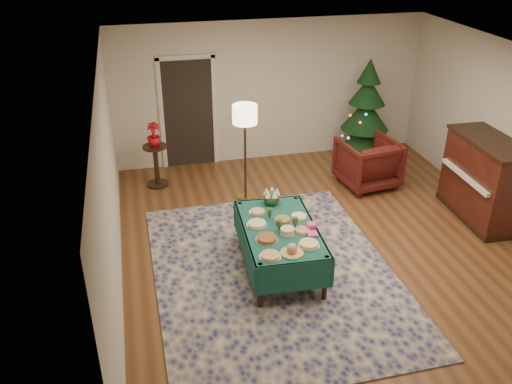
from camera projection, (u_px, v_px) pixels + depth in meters
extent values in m
plane|color=#593319|center=(331.00, 249.00, 7.96)|extent=(7.00, 7.00, 0.00)
plane|color=white|center=(345.00, 67.00, 6.71)|extent=(7.00, 7.00, 0.00)
plane|color=beige|center=(271.00, 91.00, 10.35)|extent=(6.00, 0.00, 6.00)
plane|color=beige|center=(496.00, 345.00, 4.32)|extent=(6.00, 0.00, 6.00)
plane|color=beige|center=(110.00, 190.00, 6.72)|extent=(0.00, 7.00, 7.00)
cube|color=black|center=(189.00, 115.00, 10.16)|extent=(0.92, 0.02, 2.04)
cube|color=silver|center=(162.00, 115.00, 10.04)|extent=(0.08, 0.04, 2.14)
cube|color=silver|center=(215.00, 111.00, 10.24)|extent=(0.08, 0.04, 2.14)
cube|color=silver|center=(185.00, 57.00, 9.65)|extent=(1.08, 0.04, 0.08)
cube|color=#14184C|center=(274.00, 273.00, 7.43)|extent=(3.22, 4.22, 0.02)
cylinder|color=black|center=(260.00, 286.00, 6.64)|extent=(0.06, 0.06, 0.67)
cylinder|color=black|center=(240.00, 223.00, 7.99)|extent=(0.06, 0.06, 0.67)
cylinder|color=black|center=(325.00, 279.00, 6.78)|extent=(0.06, 0.06, 0.67)
cylinder|color=black|center=(295.00, 218.00, 8.12)|extent=(0.06, 0.06, 0.67)
cube|color=#154B40|center=(280.00, 229.00, 7.24)|extent=(1.06, 1.73, 0.04)
cube|color=#154B40|center=(267.00, 211.00, 8.05)|extent=(1.00, 0.08, 0.42)
cube|color=#154B40|center=(295.00, 277.00, 6.60)|extent=(1.00, 0.08, 0.42)
cube|color=#154B40|center=(314.00, 237.00, 7.40)|extent=(0.11, 1.71, 0.42)
cube|color=#154B40|center=(245.00, 244.00, 7.25)|extent=(0.11, 1.71, 0.42)
cylinder|color=silver|center=(270.00, 257.00, 6.62)|extent=(0.27, 0.27, 0.01)
cylinder|color=tan|center=(270.00, 255.00, 6.61)|extent=(0.23, 0.23, 0.03)
cylinder|color=silver|center=(292.00, 253.00, 6.68)|extent=(0.29, 0.29, 0.01)
sphere|color=#CC727A|center=(292.00, 248.00, 6.65)|extent=(0.13, 0.13, 0.13)
cylinder|color=silver|center=(309.00, 246.00, 6.83)|extent=(0.28, 0.28, 0.01)
cylinder|color=#D8D172|center=(309.00, 244.00, 6.82)|extent=(0.23, 0.23, 0.04)
cylinder|color=silver|center=(267.00, 239.00, 6.96)|extent=(0.30, 0.30, 0.01)
cylinder|color=brown|center=(267.00, 238.00, 6.95)|extent=(0.25, 0.25, 0.04)
cylinder|color=silver|center=(287.00, 234.00, 7.08)|extent=(0.22, 0.22, 0.01)
cylinder|color=tan|center=(287.00, 231.00, 7.06)|extent=(0.18, 0.18, 0.08)
cylinder|color=silver|center=(302.00, 231.00, 7.14)|extent=(0.23, 0.23, 0.01)
cylinder|color=#B2844C|center=(302.00, 230.00, 7.13)|extent=(0.20, 0.20, 0.03)
cylinder|color=silver|center=(257.00, 225.00, 7.28)|extent=(0.29, 0.29, 0.01)
cylinder|color=#D8BF7F|center=(257.00, 224.00, 7.27)|extent=(0.24, 0.24, 0.04)
cylinder|color=silver|center=(282.00, 222.00, 7.35)|extent=(0.25, 0.25, 0.01)
cylinder|color=maroon|center=(283.00, 220.00, 7.33)|extent=(0.21, 0.21, 0.05)
cylinder|color=silver|center=(299.00, 217.00, 7.46)|extent=(0.24, 0.24, 0.01)
cylinder|color=#F2EACC|center=(299.00, 216.00, 7.45)|extent=(0.21, 0.21, 0.03)
cylinder|color=silver|center=(257.00, 213.00, 7.58)|extent=(0.23, 0.23, 0.01)
cylinder|color=tan|center=(257.00, 211.00, 7.57)|extent=(0.20, 0.20, 0.03)
cone|color=#2D471E|center=(270.00, 216.00, 7.42)|extent=(0.06, 0.06, 0.08)
cylinder|color=#2D471E|center=(270.00, 211.00, 7.39)|extent=(0.07, 0.07, 0.08)
cone|color=#2D471E|center=(295.00, 225.00, 7.21)|extent=(0.06, 0.06, 0.08)
cylinder|color=#2D471E|center=(295.00, 220.00, 7.18)|extent=(0.07, 0.07, 0.08)
cone|color=#2D471E|center=(279.00, 228.00, 7.15)|extent=(0.06, 0.06, 0.08)
cylinder|color=#2D471E|center=(279.00, 223.00, 7.11)|extent=(0.07, 0.07, 0.08)
cube|color=#DF3E9A|center=(312.00, 234.00, 7.05)|extent=(0.14, 0.14, 0.04)
cube|color=#E7408A|center=(311.00, 226.00, 7.18)|extent=(0.11, 0.11, 0.09)
sphere|color=#1E4C1E|center=(271.00, 198.00, 7.77)|extent=(0.23, 0.23, 0.23)
cone|color=white|center=(277.00, 191.00, 7.74)|extent=(0.09, 0.09, 0.11)
cone|color=white|center=(272.00, 189.00, 7.79)|extent=(0.09, 0.09, 0.11)
cone|color=white|center=(266.00, 191.00, 7.75)|extent=(0.09, 0.09, 0.11)
cone|color=white|center=(268.00, 194.00, 7.67)|extent=(0.09, 0.09, 0.11)
cone|color=white|center=(275.00, 194.00, 7.66)|extent=(0.09, 0.09, 0.11)
sphere|color=#B20C0F|center=(276.00, 194.00, 7.82)|extent=(0.06, 0.06, 0.06)
sphere|color=#B20C0F|center=(266.00, 194.00, 7.81)|extent=(0.06, 0.06, 0.06)
sphere|color=#B20C0F|center=(267.00, 199.00, 7.69)|extent=(0.06, 0.06, 0.06)
sphere|color=#B20C0F|center=(277.00, 198.00, 7.70)|extent=(0.06, 0.06, 0.06)
imported|color=#4A140F|center=(368.00, 161.00, 9.61)|extent=(1.04, 0.99, 0.96)
cylinder|color=#A57F3F|center=(246.00, 197.00, 9.38)|extent=(0.28, 0.28, 0.03)
cylinder|color=black|center=(245.00, 158.00, 9.04)|extent=(0.04, 0.04, 1.52)
cylinder|color=#FFEABF|center=(245.00, 114.00, 8.68)|extent=(0.41, 0.41, 0.30)
cylinder|color=black|center=(158.00, 184.00, 9.81)|extent=(0.39, 0.39, 0.04)
cylinder|color=black|center=(156.00, 166.00, 9.65)|extent=(0.09, 0.09, 0.71)
cylinder|color=black|center=(155.00, 147.00, 9.47)|extent=(0.43, 0.43, 0.03)
imported|color=red|center=(154.00, 140.00, 9.41)|extent=(0.24, 0.42, 0.24)
cylinder|color=black|center=(361.00, 156.00, 10.78)|extent=(0.12, 0.12, 0.16)
cone|color=black|center=(363.00, 138.00, 10.61)|extent=(1.25, 1.25, 0.71)
cone|color=black|center=(366.00, 114.00, 10.37)|extent=(1.03, 1.03, 0.61)
cone|color=black|center=(368.00, 91.00, 10.16)|extent=(0.78, 0.78, 0.51)
cone|color=black|center=(370.00, 71.00, 9.99)|extent=(0.50, 0.50, 0.45)
cube|color=black|center=(477.00, 214.00, 8.80)|extent=(0.73, 1.55, 0.09)
cube|color=#37110D|center=(485.00, 180.00, 8.51)|extent=(0.71, 1.53, 1.24)
cube|color=black|center=(493.00, 142.00, 8.21)|extent=(0.75, 1.57, 0.05)
cube|color=white|center=(467.00, 177.00, 8.42)|extent=(0.18, 1.29, 0.06)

